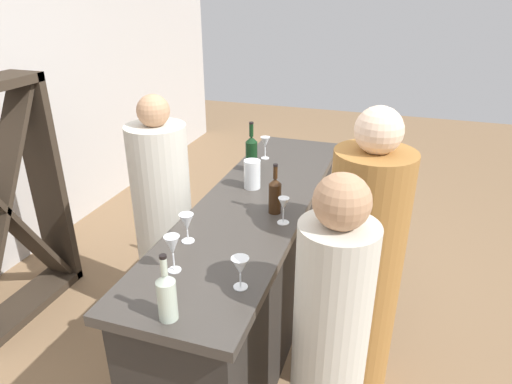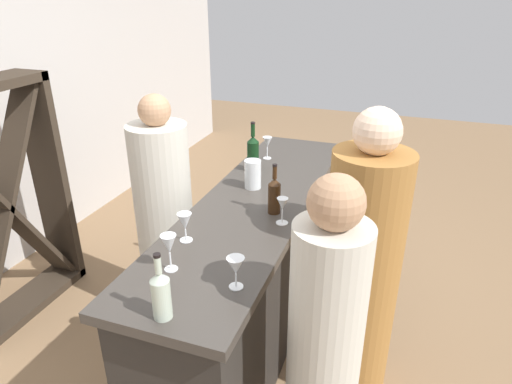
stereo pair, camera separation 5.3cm
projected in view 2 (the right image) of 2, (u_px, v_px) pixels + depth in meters
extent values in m
plane|color=#846647|center=(256.00, 327.00, 3.10)|extent=(12.00, 12.00, 0.00)
cube|color=#2A2723|center=(256.00, 271.00, 2.90)|extent=(2.31, 0.54, 0.92)
cube|color=#3D3833|center=(256.00, 203.00, 2.70)|extent=(2.39, 0.62, 0.05)
cube|color=#33281E|center=(51.00, 181.00, 3.35)|extent=(0.06, 0.28, 1.62)
cube|color=#33281E|center=(27.00, 303.00, 3.29)|extent=(0.96, 0.28, 0.06)
cube|color=#33281E|center=(1.00, 207.00, 2.96)|extent=(0.87, 0.20, 1.51)
cube|color=#33281E|center=(1.00, 207.00, 2.96)|extent=(0.87, 0.20, 1.51)
cylinder|color=#B7C6B2|center=(161.00, 299.00, 1.71)|extent=(0.08, 0.08, 0.17)
cone|color=#B7C6B2|center=(159.00, 277.00, 1.67)|extent=(0.08, 0.08, 0.03)
cylinder|color=#B7C6B2|center=(158.00, 265.00, 1.65)|extent=(0.03, 0.03, 0.07)
cylinder|color=black|center=(157.00, 255.00, 1.63)|extent=(0.03, 0.03, 0.01)
cylinder|color=#331E0F|center=(274.00, 199.00, 2.50)|extent=(0.07, 0.07, 0.17)
cone|color=#331E0F|center=(275.00, 182.00, 2.46)|extent=(0.07, 0.07, 0.03)
cylinder|color=#331E0F|center=(275.00, 173.00, 2.44)|extent=(0.02, 0.02, 0.07)
cylinder|color=black|center=(275.00, 165.00, 2.42)|extent=(0.03, 0.03, 0.01)
cylinder|color=black|center=(253.00, 156.00, 3.07)|extent=(0.08, 0.08, 0.20)
cone|color=black|center=(253.00, 139.00, 3.02)|extent=(0.08, 0.08, 0.04)
cylinder|color=black|center=(253.00, 130.00, 2.99)|extent=(0.03, 0.03, 0.09)
cylinder|color=black|center=(253.00, 123.00, 2.97)|extent=(0.03, 0.03, 0.01)
cylinder|color=white|center=(282.00, 223.00, 2.43)|extent=(0.07, 0.07, 0.00)
cylinder|color=white|center=(282.00, 216.00, 2.41)|extent=(0.01, 0.01, 0.08)
cone|color=white|center=(283.00, 204.00, 2.38)|extent=(0.06, 0.06, 0.07)
cylinder|color=white|center=(236.00, 287.00, 1.92)|extent=(0.06, 0.06, 0.00)
cylinder|color=white|center=(236.00, 280.00, 1.90)|extent=(0.01, 0.01, 0.06)
cone|color=white|center=(236.00, 266.00, 1.87)|extent=(0.08, 0.08, 0.08)
cylinder|color=white|center=(171.00, 269.00, 2.03)|extent=(0.06, 0.06, 0.00)
cylinder|color=white|center=(170.00, 261.00, 2.02)|extent=(0.01, 0.01, 0.08)
cone|color=white|center=(169.00, 244.00, 1.98)|extent=(0.07, 0.07, 0.09)
cylinder|color=white|center=(267.00, 158.00, 3.32)|extent=(0.06, 0.06, 0.00)
cylinder|color=white|center=(267.00, 153.00, 3.31)|extent=(0.01, 0.01, 0.08)
cone|color=white|center=(267.00, 142.00, 3.27)|extent=(0.07, 0.07, 0.08)
cylinder|color=white|center=(186.00, 240.00, 2.26)|extent=(0.07, 0.07, 0.00)
cylinder|color=white|center=(186.00, 234.00, 2.25)|extent=(0.01, 0.01, 0.06)
cone|color=white|center=(185.00, 221.00, 2.22)|extent=(0.07, 0.07, 0.09)
cylinder|color=silver|center=(253.00, 174.00, 2.81)|extent=(0.10, 0.10, 0.18)
cylinder|color=#9E6B33|center=(360.00, 281.00, 2.38)|extent=(0.42, 0.42, 1.43)
sphere|color=beige|center=(377.00, 131.00, 2.04)|extent=(0.22, 0.22, 0.22)
cylinder|color=beige|center=(323.00, 365.00, 1.92)|extent=(0.36, 0.36, 1.34)
sphere|color=tan|center=(336.00, 202.00, 1.59)|extent=(0.21, 0.21, 0.21)
cylinder|color=beige|center=(165.00, 225.00, 2.99)|extent=(0.37, 0.37, 1.37)
sphere|color=tan|center=(154.00, 110.00, 2.66)|extent=(0.20, 0.20, 0.20)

